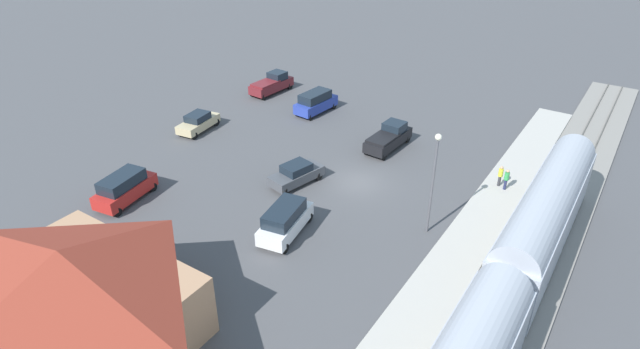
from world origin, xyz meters
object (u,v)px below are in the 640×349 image
object	(u,v)px
pedestrian_waiting_far	(500,175)
sedan_charcoal	(296,174)
station_building	(70,296)
pickup_black	(389,137)
passenger_train	(505,294)
suv_red	(124,188)
suv_white	(285,220)
sedan_tan	(198,122)
pickup_maroon	(272,84)
light_pole_near_platform	(434,172)
pedestrian_on_platform	(506,178)
suv_blue	(316,102)

from	to	relation	value
pedestrian_waiting_far	sedan_charcoal	bearing A→B (deg)	30.54
station_building	pickup_black	xyz separation A→B (m)	(-3.21, -28.78, -2.02)
passenger_train	sedan_charcoal	bearing A→B (deg)	-20.92
pickup_black	suv_red	bearing A→B (deg)	56.53
passenger_train	suv_white	distance (m)	14.83
passenger_train	station_building	xyz separation A→B (m)	(18.00, 12.31, 0.19)
suv_white	sedan_tan	xyz separation A→B (m)	(16.84, -8.72, -0.27)
pickup_maroon	sedan_charcoal	bearing A→B (deg)	133.47
suv_white	light_pole_near_platform	xyz separation A→B (m)	(-7.90, -5.60, 3.53)
passenger_train	pickup_black	xyz separation A→B (m)	(14.79, -16.47, -1.83)
pedestrian_on_platform	pickup_black	size ratio (longest dim) A/B	0.31
pickup_black	light_pole_near_platform	bearing A→B (deg)	129.05
pickup_maroon	sedan_charcoal	xyz separation A→B (m)	(-13.92, 14.68, -0.15)
passenger_train	pickup_black	size ratio (longest dim) A/B	6.07
suv_blue	sedan_tan	bearing A→B (deg)	55.06
suv_red	station_building	bearing A→B (deg)	132.18
pedestrian_waiting_far	pickup_black	distance (m)	10.48
pickup_maroon	pedestrian_waiting_far	bearing A→B (deg)	166.31
suv_red	pickup_black	xyz separation A→B (m)	(-12.35, -18.69, -0.12)
pedestrian_waiting_far	suv_red	world-z (taller)	suv_red
station_building	suv_white	xyz separation A→B (m)	(-3.30, -13.32, -1.90)
suv_red	suv_white	xyz separation A→B (m)	(-12.45, -3.23, 0.00)
pedestrian_waiting_far	passenger_train	bearing A→B (deg)	106.61
pedestrian_waiting_far	sedan_charcoal	size ratio (longest dim) A/B	0.36
pickup_black	pickup_maroon	bearing A→B (deg)	-16.57
suv_white	station_building	bearing A→B (deg)	76.07
passenger_train	pedestrian_waiting_far	size ratio (longest dim) A/B	19.50
pickup_maroon	sedan_charcoal	size ratio (longest dim) A/B	1.15
pedestrian_on_platform	suv_white	xyz separation A→B (m)	(10.80, 13.57, -0.13)
passenger_train	suv_blue	bearing A→B (deg)	-38.36
passenger_train	light_pole_near_platform	distance (m)	9.66
pickup_maroon	sedan_tan	xyz separation A→B (m)	(-0.37, 11.83, -0.15)
pedestrian_on_platform	light_pole_near_platform	distance (m)	9.13
station_building	sedan_charcoal	size ratio (longest dim) A/B	2.47
pedestrian_on_platform	pickup_black	bearing A→B (deg)	-9.82
pickup_black	sedan_tan	size ratio (longest dim) A/B	1.17
passenger_train	pedestrian_on_platform	xyz separation A→B (m)	(3.89, -14.58, -1.58)
pedestrian_waiting_far	suv_red	size ratio (longest dim) A/B	0.33
suv_red	suv_white	distance (m)	12.86
pedestrian_on_platform	pickup_maroon	world-z (taller)	pickup_maroon
passenger_train	sedan_tan	xyz separation A→B (m)	(31.53, -9.73, -1.98)
passenger_train	light_pole_near_platform	world-z (taller)	light_pole_near_platform
pedestrian_waiting_far	suv_blue	size ratio (longest dim) A/B	0.34
station_building	suv_white	bearing A→B (deg)	-103.93
pedestrian_on_platform	suv_red	world-z (taller)	suv_red
suv_blue	suv_red	size ratio (longest dim) A/B	0.98
station_building	suv_blue	xyz separation A→B (m)	(6.68, -31.85, -1.90)
passenger_train	sedan_tan	size ratio (longest dim) A/B	7.10
suv_blue	sedan_charcoal	distance (m)	14.33
pickup_maroon	light_pole_near_platform	distance (m)	29.44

